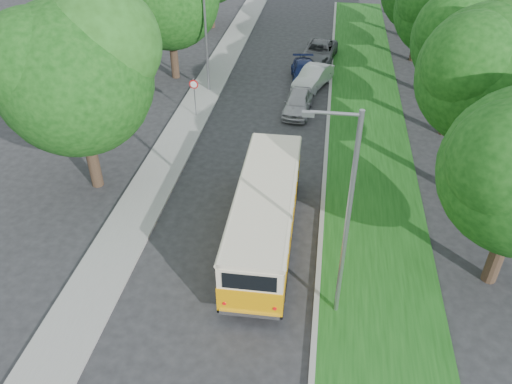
# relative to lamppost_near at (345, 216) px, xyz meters

# --- Properties ---
(ground) EXTENTS (120.00, 120.00, 0.00)m
(ground) POSITION_rel_lamppost_near_xyz_m (-4.21, 2.50, -4.37)
(ground) COLOR #252527
(ground) RESTS_ON ground
(curb) EXTENTS (0.20, 70.00, 0.15)m
(curb) POSITION_rel_lamppost_near_xyz_m (-0.61, 7.50, -4.29)
(curb) COLOR gray
(curb) RESTS_ON ground
(grass_verge) EXTENTS (4.50, 70.00, 0.13)m
(grass_verge) POSITION_rel_lamppost_near_xyz_m (1.74, 7.50, -4.30)
(grass_verge) COLOR #164713
(grass_verge) RESTS_ON ground
(sidewalk) EXTENTS (2.20, 70.00, 0.12)m
(sidewalk) POSITION_rel_lamppost_near_xyz_m (-9.01, 7.50, -4.31)
(sidewalk) COLOR gray
(sidewalk) RESTS_ON ground
(lamppost_near) EXTENTS (1.71, 0.16, 8.00)m
(lamppost_near) POSITION_rel_lamppost_near_xyz_m (0.00, 0.00, 0.00)
(lamppost_near) COLOR gray
(lamppost_near) RESTS_ON ground
(lamppost_far) EXTENTS (1.71, 0.16, 7.50)m
(lamppost_far) POSITION_rel_lamppost_near_xyz_m (-8.91, 18.50, -0.25)
(lamppost_far) COLOR gray
(lamppost_far) RESTS_ON ground
(warning_sign) EXTENTS (0.56, 0.10, 2.50)m
(warning_sign) POSITION_rel_lamppost_near_xyz_m (-8.71, 14.48, -2.66)
(warning_sign) COLOR gray
(warning_sign) RESTS_ON ground
(vintage_bus) EXTENTS (2.51, 9.29, 2.75)m
(vintage_bus) POSITION_rel_lamppost_near_xyz_m (-2.95, 3.51, -2.99)
(vintage_bus) COLOR #F7A207
(vintage_bus) RESTS_ON ground
(car_silver) EXTENTS (1.85, 4.02, 1.33)m
(car_silver) POSITION_rel_lamppost_near_xyz_m (-2.56, 16.05, -3.70)
(car_silver) COLOR #AFAEB3
(car_silver) RESTS_ON ground
(car_white) EXTENTS (2.85, 4.50, 1.40)m
(car_white) POSITION_rel_lamppost_near_xyz_m (-1.83, 20.20, -3.67)
(car_white) COLOR silver
(car_white) RESTS_ON ground
(car_blue) EXTENTS (2.33, 4.58, 1.27)m
(car_blue) POSITION_rel_lamppost_near_xyz_m (-2.49, 21.14, -3.73)
(car_blue) COLOR navy
(car_blue) RESTS_ON ground
(car_grey) EXTENTS (2.97, 5.37, 1.42)m
(car_grey) POSITION_rel_lamppost_near_xyz_m (-1.65, 25.32, -3.66)
(car_grey) COLOR #54575B
(car_grey) RESTS_ON ground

